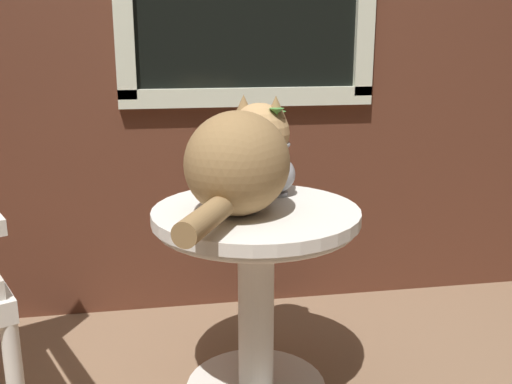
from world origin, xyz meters
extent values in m
cube|color=beige|center=(0.30, 0.76, 0.86)|extent=(0.97, 0.03, 0.07)
cylinder|color=silver|center=(0.22, 0.12, 0.30)|extent=(0.11, 0.11, 0.54)
cylinder|color=silver|center=(0.22, 0.12, 0.58)|extent=(0.60, 0.60, 0.03)
torus|color=silver|center=(0.22, 0.12, 0.56)|extent=(0.58, 0.58, 0.02)
ellipsoid|color=olive|center=(0.16, 0.08, 0.75)|extent=(0.40, 0.42, 0.29)
sphere|color=tan|center=(0.25, 0.27, 0.80)|extent=(0.18, 0.18, 0.18)
cone|color=olive|center=(0.30, 0.25, 0.88)|extent=(0.06, 0.06, 0.06)
cone|color=olive|center=(0.21, 0.30, 0.88)|extent=(0.06, 0.06, 0.06)
cylinder|color=olive|center=(0.06, -0.11, 0.66)|extent=(0.19, 0.29, 0.06)
cylinder|color=#99999E|center=(0.31, 0.26, 0.61)|extent=(0.07, 0.07, 0.01)
ellipsoid|color=#99999E|center=(0.31, 0.26, 0.67)|extent=(0.11, 0.11, 0.11)
cylinder|color=#99999E|center=(0.31, 0.26, 0.74)|extent=(0.06, 0.06, 0.05)
torus|color=#99999E|center=(0.31, 0.26, 0.76)|extent=(0.08, 0.08, 0.01)
cylinder|color=#47893D|center=(0.30, 0.24, 0.81)|extent=(0.02, 0.04, 0.11)
cone|color=#47893D|center=(0.30, 0.22, 0.87)|extent=(0.04, 0.04, 0.02)
cylinder|color=#47893D|center=(0.29, 0.25, 0.81)|extent=(0.03, 0.02, 0.10)
cone|color=#47893D|center=(0.28, 0.24, 0.86)|extent=(0.04, 0.04, 0.02)
cylinder|color=#47893D|center=(0.31, 0.27, 0.81)|extent=(0.02, 0.04, 0.09)
cone|color=#47893D|center=(0.32, 0.29, 0.85)|extent=(0.04, 0.04, 0.02)
camera|label=1|loc=(-0.05, -1.46, 1.08)|focal=40.99mm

